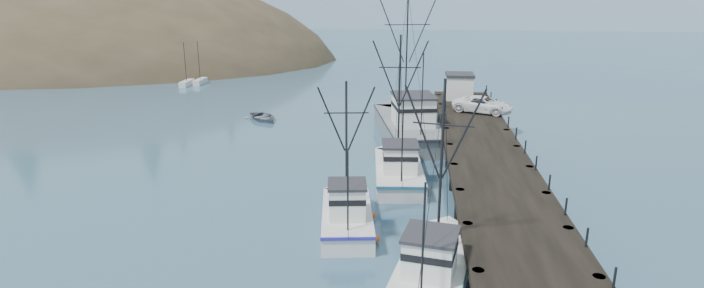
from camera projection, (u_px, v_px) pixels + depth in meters
name	position (u px, v px, depth m)	size (l,w,h in m)	color
ground	(256.00, 255.00, 30.05)	(400.00, 400.00, 0.00)	#2E4F67
pier	(483.00, 149.00, 43.40)	(6.00, 44.00, 2.00)	black
headland	(9.00, 77.00, 113.96)	(134.80, 78.00, 51.00)	#382D1E
distant_ridge	(417.00, 25.00, 191.13)	(360.00, 40.00, 26.00)	#9EB2C6
distant_ridge_far	(286.00, 21.00, 210.55)	(180.00, 25.00, 18.00)	silver
moored_sailboats	(136.00, 74.00, 86.68)	(22.74, 15.09, 6.35)	silver
trawler_near	(434.00, 267.00, 27.14)	(4.92, 10.18, 10.41)	silver
trawler_mid	(347.00, 214.00, 33.28)	(3.98, 9.00, 9.19)	silver
trawler_far	(398.00, 169.00, 41.30)	(4.17, 10.78, 11.07)	silver
work_vessel	(408.00, 125.00, 52.60)	(7.60, 16.68, 13.75)	slate
pier_shed	(459.00, 86.00, 60.13)	(3.00, 3.20, 2.80)	silver
pickup_truck	(483.00, 104.00, 53.89)	(2.66, 5.76, 1.60)	white
motorboat	(263.00, 120.00, 59.51)	(3.35, 4.68, 0.97)	slate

